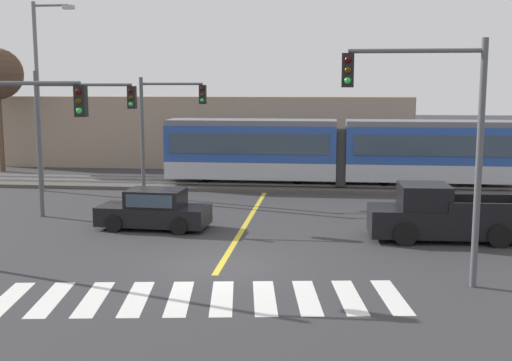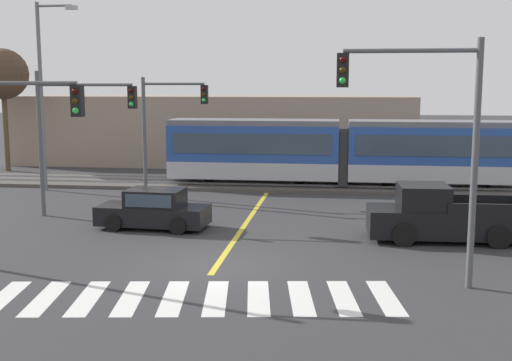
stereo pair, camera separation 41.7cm
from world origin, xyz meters
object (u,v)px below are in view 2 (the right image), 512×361
(sedan_crossing, at_px, (154,210))
(traffic_light_mid_left, at_px, (73,122))
(pickup_truck, at_px, (442,217))
(traffic_light_far_left, at_px, (166,118))
(traffic_light_near_right, at_px, (430,124))
(light_rail_tram, at_px, (343,150))
(traffic_light_near_left, at_px, (5,137))
(street_lamp_west, at_px, (44,86))
(bare_tree_far_west, at_px, (3,75))

(sedan_crossing, xyz_separation_m, traffic_light_mid_left, (-3.82, 1.67, 3.25))
(pickup_truck, xyz_separation_m, traffic_light_far_left, (-11.96, 7.31, 3.02))
(sedan_crossing, relative_size, traffic_light_far_left, 0.74)
(sedan_crossing, distance_m, traffic_light_mid_left, 5.29)
(pickup_truck, relative_size, traffic_light_near_right, 0.82)
(light_rail_tram, distance_m, traffic_light_near_left, 19.22)
(pickup_truck, relative_size, traffic_light_far_left, 0.94)
(sedan_crossing, relative_size, traffic_light_mid_left, 0.71)
(traffic_light_mid_left, bearing_deg, traffic_light_near_left, -81.19)
(traffic_light_near_left, distance_m, street_lamp_west, 14.78)
(light_rail_tram, bearing_deg, traffic_light_near_left, -121.08)
(light_rail_tram, relative_size, traffic_light_near_left, 3.04)
(sedan_crossing, distance_m, traffic_light_near_left, 7.18)
(light_rail_tram, distance_m, bare_tree_far_west, 21.96)
(light_rail_tram, height_order, traffic_light_near_left, traffic_light_near_left)
(light_rail_tram, xyz_separation_m, traffic_light_mid_left, (-11.03, -8.90, 1.90))
(sedan_crossing, relative_size, traffic_light_near_left, 0.71)
(light_rail_tram, height_order, bare_tree_far_west, bare_tree_far_west)
(traffic_light_near_right, distance_m, traffic_light_mid_left, 15.27)
(street_lamp_west, bearing_deg, traffic_light_near_right, -38.68)
(traffic_light_mid_left, xyz_separation_m, bare_tree_far_west, (-10.14, 13.09, 2.10))
(pickup_truck, height_order, traffic_light_near_right, traffic_light_near_right)
(light_rail_tram, height_order, pickup_truck, light_rail_tram)
(traffic_light_near_left, bearing_deg, traffic_light_far_left, 83.88)
(pickup_truck, height_order, traffic_light_mid_left, traffic_light_mid_left)
(traffic_light_near_left, distance_m, traffic_light_mid_left, 7.58)
(traffic_light_mid_left, bearing_deg, pickup_truck, -8.80)
(traffic_light_mid_left, xyz_separation_m, street_lamp_west, (-4.15, 6.23, 1.41))
(pickup_truck, bearing_deg, sedan_crossing, 176.92)
(street_lamp_west, bearing_deg, sedan_crossing, -44.76)
(light_rail_tram, bearing_deg, pickup_truck, -72.86)
(traffic_light_far_left, distance_m, traffic_light_near_right, 16.64)
(pickup_truck, height_order, traffic_light_near_left, traffic_light_near_left)
(traffic_light_near_left, relative_size, traffic_light_mid_left, 1.01)
(bare_tree_far_west, bearing_deg, street_lamp_west, -48.83)
(light_rail_tram, bearing_deg, traffic_light_near_right, -82.53)
(street_lamp_west, height_order, bare_tree_far_west, street_lamp_west)
(traffic_light_near_right, bearing_deg, light_rail_tram, 97.47)
(sedan_crossing, height_order, traffic_light_near_left, traffic_light_near_left)
(sedan_crossing, bearing_deg, pickup_truck, -3.08)
(pickup_truck, distance_m, traffic_light_far_left, 14.34)
(traffic_light_near_right, relative_size, traffic_light_mid_left, 1.11)
(sedan_crossing, height_order, traffic_light_far_left, traffic_light_far_left)
(street_lamp_west, bearing_deg, traffic_light_near_left, -68.85)
(light_rail_tram, xyz_separation_m, sedan_crossing, (-7.21, -10.56, -1.35))
(traffic_light_far_left, bearing_deg, bare_tree_far_west, 147.62)
(traffic_light_far_left, bearing_deg, traffic_light_near_left, -96.12)
(sedan_crossing, distance_m, pickup_truck, 10.66)
(traffic_light_far_left, height_order, bare_tree_far_west, bare_tree_far_west)
(light_rail_tram, distance_m, traffic_light_near_right, 16.86)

